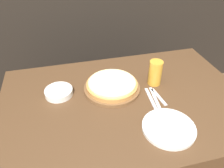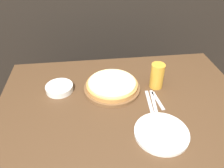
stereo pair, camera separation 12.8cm
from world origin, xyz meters
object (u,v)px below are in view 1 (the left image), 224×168
Objects in this scene: beer_glass at (155,72)px; dinner_plate at (169,128)px; pizza_on_board at (112,86)px; side_bowl at (59,92)px; dinner_knife at (155,98)px; spoon at (159,97)px; fork at (151,98)px.

beer_glass reaches higher than dinner_plate.
side_bowl is (-0.31, 0.03, -0.01)m from pizza_on_board.
dinner_knife is at bearing -17.15° from side_bowl.
pizza_on_board is 0.31m from side_bowl.
pizza_on_board is at bearing 117.11° from dinner_plate.
beer_glass reaches higher than side_bowl.
side_bowl is at bearing 162.85° from dinner_knife.
dinner_plate is at bearing -102.67° from spoon.
dinner_plate is (0.19, -0.37, -0.02)m from pizza_on_board.
spoon is (0.55, -0.16, -0.02)m from side_bowl.
dinner_plate is 0.24m from spoon.
pizza_on_board is at bearing 148.01° from dinner_knife.
fork is at bearing -119.34° from beer_glass.
dinner_knife is 0.02m from spoon.
fork is 1.17× the size of spoon.
side_bowl is at bearing 163.58° from spoon.
beer_glass reaches higher than dinner_knife.
pizza_on_board is 2.08× the size of side_bowl.
dinner_knife is (0.22, -0.14, -0.02)m from pizza_on_board.
pizza_on_board is at bearing 144.80° from fork.
dinner_knife is (-0.05, -0.13, -0.08)m from beer_glass.
beer_glass is at bearing 79.18° from spoon.
side_bowl is 0.55m from dinner_knife.
beer_glass is at bearing 78.00° from dinner_plate.
dinner_plate is 0.24m from fork.
side_bowl is 1.02× the size of spoon.
side_bowl reaches higher than dinner_plate.
pizza_on_board is at bearing -4.97° from side_bowl.
fork is at bearing -17.95° from side_bowl.
dinner_plate reaches higher than dinner_knife.
pizza_on_board reaches higher than spoon.
beer_glass reaches higher than fork.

